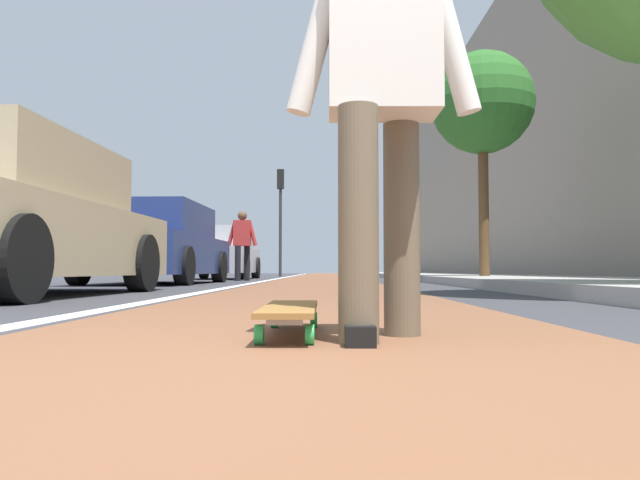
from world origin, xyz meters
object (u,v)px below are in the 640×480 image
at_px(skater_person, 382,83).
at_px(pedestrian_distant, 242,241).
at_px(parked_car_far, 223,254).
at_px(street_tree_mid, 482,104).
at_px(traffic_light, 280,203).
at_px(parked_car_mid, 156,246).
at_px(skateboard, 290,311).
at_px(parked_car_near, 4,221).

relative_size(skater_person, pedestrian_distant, 0.97).
relative_size(parked_car_far, street_tree_mid, 0.86).
bearing_deg(traffic_light, parked_car_mid, 174.18).
distance_m(skateboard, parked_car_far, 15.53).
bearing_deg(street_tree_mid, parked_car_far, 49.28).
xyz_separation_m(skater_person, parked_car_far, (15.41, 3.16, -0.22)).
xyz_separation_m(skateboard, parked_car_far, (15.26, 2.82, 0.62)).
bearing_deg(parked_car_near, skater_person, -137.50).
xyz_separation_m(skater_person, traffic_light, (22.59, 2.00, 2.10)).
distance_m(parked_car_near, pedestrian_distant, 8.96).
bearing_deg(skateboard, skater_person, -113.34).
relative_size(traffic_light, street_tree_mid, 0.93).
xyz_separation_m(parked_car_far, street_tree_mid, (-5.33, -6.20, 2.94)).
relative_size(street_tree_mid, pedestrian_distant, 2.80).
bearing_deg(skateboard, parked_car_near, 40.55).
xyz_separation_m(parked_car_mid, parked_car_far, (6.24, -0.21, -0.00)).
distance_m(skateboard, pedestrian_distant, 12.51).
relative_size(skateboard, traffic_light, 0.19).
bearing_deg(traffic_light, parked_car_far, 170.82).
distance_m(skater_person, street_tree_mid, 10.87).
bearing_deg(parked_car_far, parked_car_near, 179.37).
distance_m(parked_car_far, street_tree_mid, 8.69).
height_order(parked_car_near, parked_car_far, parked_car_near).
relative_size(skater_person, parked_car_mid, 0.37).
distance_m(parked_car_far, traffic_light, 7.63).
xyz_separation_m(skater_person, street_tree_mid, (10.08, -3.03, 2.72)).
height_order(parked_car_mid, pedestrian_distant, pedestrian_distant).
height_order(traffic_light, street_tree_mid, street_tree_mid).
bearing_deg(parked_car_mid, skater_person, -159.81).
height_order(parked_car_mid, street_tree_mid, street_tree_mid).
distance_m(parked_car_far, pedestrian_distant, 3.09).
xyz_separation_m(parked_car_near, street_tree_mid, (6.48, -6.33, 2.93)).
xyz_separation_m(traffic_light, street_tree_mid, (-12.51, -5.04, 0.62)).
bearing_deg(traffic_light, pedestrian_distant, 178.89).
bearing_deg(parked_car_far, street_tree_mid, -130.72).
height_order(skater_person, street_tree_mid, street_tree_mid).
bearing_deg(pedestrian_distant, skater_person, -170.01).
height_order(skateboard, skater_person, skater_person).
bearing_deg(parked_car_far, pedestrian_distant, -161.76).
xyz_separation_m(parked_car_far, traffic_light, (7.18, -1.16, 2.32)).
distance_m(skater_person, pedestrian_distant, 12.68).
distance_m(parked_car_mid, parked_car_far, 6.24).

